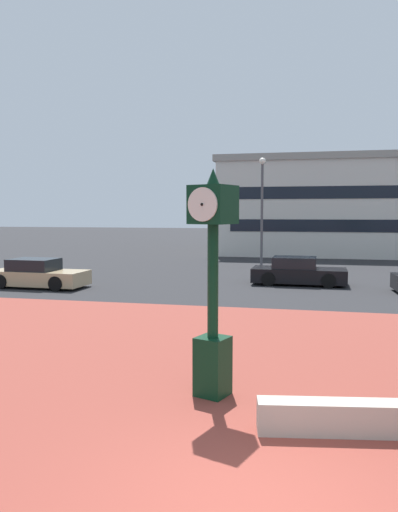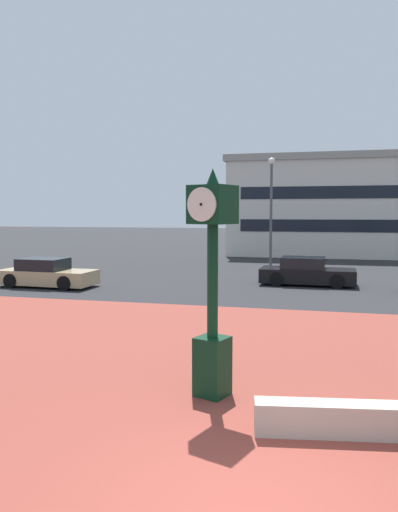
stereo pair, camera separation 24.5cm
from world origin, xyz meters
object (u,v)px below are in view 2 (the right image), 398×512
car_street_mid (306,273)px  street_lamp_post (271,203)px  street_clock (213,280)px  civic_building (374,207)px  car_street_near (47,274)px

car_street_mid → street_lamp_post: street_lamp_post is taller
street_lamp_post → car_street_mid: bearing=-59.6°
street_clock → civic_building: (6.11, 35.65, 1.73)m
street_clock → civic_building: size_ratio=0.18×
car_street_mid → civic_building: civic_building is taller
car_street_mid → civic_building: size_ratio=0.19×
car_street_near → car_street_mid: 11.87m
street_clock → street_lamp_post: 18.16m
civic_building → street_clock: bearing=-99.7°
car_street_near → car_street_mid: (11.38, 3.39, 0.00)m
street_lamp_post → street_clock: bearing=-87.6°
civic_building → street_lamp_post: civic_building is taller
civic_building → car_street_mid: bearing=-103.1°
car_street_near → street_lamp_post: street_lamp_post is taller
car_street_near → civic_building: size_ratio=0.19×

